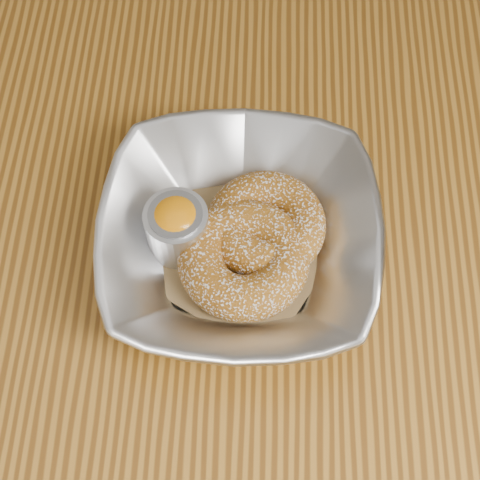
{
  "coord_description": "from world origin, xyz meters",
  "views": [
    {
      "loc": [
        0.01,
        -0.24,
        1.34
      ],
      "look_at": [
        -0.01,
        0.05,
        0.78
      ],
      "focal_mm": 55.0,
      "sensor_mm": 36.0,
      "label": 1
    }
  ],
  "objects_px": {
    "donut_back": "(266,225)",
    "donut_front": "(244,259)",
    "table": "(244,350)",
    "ramekin": "(177,227)",
    "serving_bowl": "(240,240)"
  },
  "relations": [
    {
      "from": "donut_front",
      "to": "ramekin",
      "type": "bearing_deg",
      "value": 156.83
    },
    {
      "from": "serving_bowl",
      "to": "donut_back",
      "type": "relative_size",
      "value": 2.29
    },
    {
      "from": "donut_back",
      "to": "ramekin",
      "type": "xyz_separation_m",
      "value": [
        -0.08,
        -0.01,
        0.01
      ]
    },
    {
      "from": "donut_back",
      "to": "ramekin",
      "type": "bearing_deg",
      "value": -172.61
    },
    {
      "from": "table",
      "to": "donut_back",
      "type": "distance_m",
      "value": 0.15
    },
    {
      "from": "serving_bowl",
      "to": "donut_front",
      "type": "bearing_deg",
      "value": -78.25
    },
    {
      "from": "table",
      "to": "ramekin",
      "type": "height_order",
      "value": "ramekin"
    },
    {
      "from": "serving_bowl",
      "to": "donut_back",
      "type": "bearing_deg",
      "value": 37.2
    },
    {
      "from": "donut_back",
      "to": "serving_bowl",
      "type": "bearing_deg",
      "value": -142.8
    },
    {
      "from": "donut_front",
      "to": "serving_bowl",
      "type": "bearing_deg",
      "value": 101.75
    },
    {
      "from": "serving_bowl",
      "to": "donut_back",
      "type": "xyz_separation_m",
      "value": [
        0.02,
        0.02,
        -0.0
      ]
    },
    {
      "from": "table",
      "to": "ramekin",
      "type": "relative_size",
      "value": 20.8
    },
    {
      "from": "donut_front",
      "to": "ramekin",
      "type": "distance_m",
      "value": 0.06
    },
    {
      "from": "donut_back",
      "to": "donut_front",
      "type": "distance_m",
      "value": 0.04
    },
    {
      "from": "table",
      "to": "donut_front",
      "type": "height_order",
      "value": "donut_front"
    }
  ]
}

